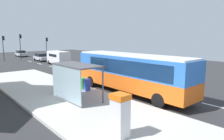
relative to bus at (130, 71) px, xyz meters
name	(u,v)px	position (x,y,z in m)	size (l,w,h in m)	color
ground_plane	(66,71)	(1.71, 13.79, -1.86)	(56.00, 92.00, 0.04)	#2D2D30
sidewalk_platform	(68,98)	(-4.69, 1.79, -1.75)	(6.20, 30.00, 0.18)	beige
lane_stripe_seg_0	(219,107)	(1.96, -6.21, -1.84)	(0.16, 2.20, 0.01)	silver
lane_stripe_seg_1	(156,92)	(1.96, -1.21, -1.84)	(0.16, 2.20, 0.01)	silver
lane_stripe_seg_2	(116,82)	(1.96, 3.79, -1.84)	(0.16, 2.20, 0.01)	silver
lane_stripe_seg_3	(88,75)	(1.96, 8.79, -1.84)	(0.16, 2.20, 0.01)	silver
lane_stripe_seg_4	(68,71)	(1.96, 13.79, -1.84)	(0.16, 2.20, 0.01)	silver
lane_stripe_seg_5	(52,67)	(1.96, 18.79, -1.84)	(0.16, 2.20, 0.01)	silver
lane_stripe_seg_6	(40,64)	(1.96, 23.79, -1.84)	(0.16, 2.20, 0.01)	silver
lane_stripe_seg_7	(30,61)	(1.96, 28.79, -1.84)	(0.16, 2.20, 0.01)	silver
bus	(130,71)	(0.00, 0.00, 0.00)	(2.69, 11.05, 3.21)	orange
white_van	(58,57)	(3.91, 20.41, -0.50)	(2.23, 5.28, 2.30)	white
sedan_near	(41,57)	(4.01, 27.97, -1.05)	(1.92, 4.44, 1.52)	#B7B7BC
sedan_far	(21,53)	(4.01, 40.52, -1.05)	(1.98, 4.46, 1.52)	#B7B7BC
ticket_machine	(120,115)	(-5.90, -5.03, -0.67)	(0.66, 0.76, 1.94)	silver
recycling_bin_blue	(87,85)	(-2.49, 2.45, -1.19)	(0.52, 0.52, 0.95)	blue
recycling_bin_green	(83,83)	(-2.49, 3.15, -1.19)	(0.52, 0.52, 0.95)	green
recycling_bin_yellow	(78,82)	(-2.49, 3.85, -1.19)	(0.52, 0.52, 0.95)	yellow
traffic_light_near_side	(47,44)	(7.21, 32.47, 1.30)	(0.49, 0.28, 4.70)	#2D2D2D
traffic_light_far_side	(3,44)	(-1.39, 33.27, 1.48)	(0.49, 0.28, 4.99)	#2D2D2D
traffic_light_median	(20,43)	(2.11, 34.07, 1.71)	(0.49, 0.28, 5.38)	#2D2D2D
bus_shelter	(72,73)	(-4.70, 0.98, 0.25)	(1.80, 4.00, 2.50)	#4C4C51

